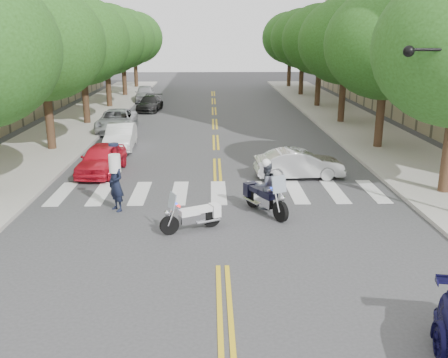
{
  "coord_description": "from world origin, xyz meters",
  "views": [
    {
      "loc": [
        -0.29,
        -12.35,
        6.1
      ],
      "look_at": [
        0.15,
        3.99,
        1.3
      ],
      "focal_mm": 40.0,
      "sensor_mm": 36.0,
      "label": 1
    }
  ],
  "objects_px": {
    "motorcycle_parked": "(196,216)",
    "officer_standing": "(116,184)",
    "motorcycle_police": "(265,189)",
    "convertible": "(299,164)"
  },
  "relations": [
    {
      "from": "motorcycle_parked",
      "to": "officer_standing",
      "type": "xyz_separation_m",
      "value": [
        -2.86,
        1.89,
        0.52
      ]
    },
    {
      "from": "motorcycle_police",
      "to": "officer_standing",
      "type": "height_order",
      "value": "motorcycle_police"
    },
    {
      "from": "motorcycle_police",
      "to": "motorcycle_parked",
      "type": "distance_m",
      "value": 2.81
    },
    {
      "from": "officer_standing",
      "to": "motorcycle_parked",
      "type": "bearing_deg",
      "value": 16.22
    },
    {
      "from": "motorcycle_police",
      "to": "motorcycle_parked",
      "type": "relative_size",
      "value": 1.15
    },
    {
      "from": "convertible",
      "to": "motorcycle_police",
      "type": "bearing_deg",
      "value": 151.71
    },
    {
      "from": "motorcycle_police",
      "to": "motorcycle_parked",
      "type": "xyz_separation_m",
      "value": [
        -2.36,
        -1.47,
        -0.41
      ]
    },
    {
      "from": "convertible",
      "to": "officer_standing",
      "type": "bearing_deg",
      "value": 114.69
    },
    {
      "from": "motorcycle_police",
      "to": "officer_standing",
      "type": "distance_m",
      "value": 5.24
    },
    {
      "from": "motorcycle_parked",
      "to": "officer_standing",
      "type": "distance_m",
      "value": 3.47
    }
  ]
}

